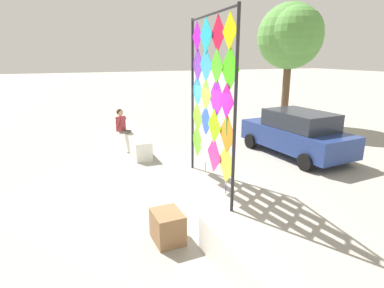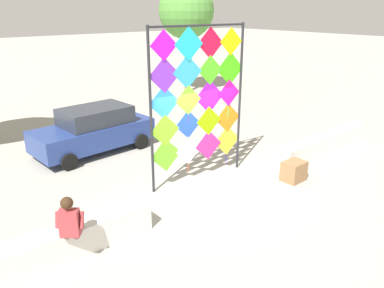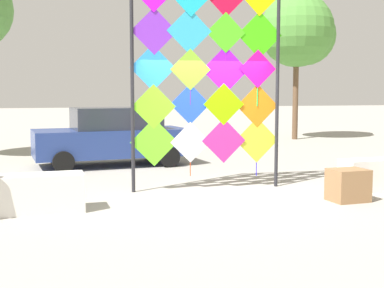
{
  "view_description": "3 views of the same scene",
  "coord_description": "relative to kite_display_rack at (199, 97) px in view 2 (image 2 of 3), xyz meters",
  "views": [
    {
      "loc": [
        6.92,
        -2.69,
        3.27
      ],
      "look_at": [
        0.19,
        0.08,
        1.23
      ],
      "focal_mm": 29.61,
      "sensor_mm": 36.0,
      "label": 1
    },
    {
      "loc": [
        -6.27,
        -6.79,
        4.6
      ],
      "look_at": [
        -0.39,
        0.38,
        1.21
      ],
      "focal_mm": 35.18,
      "sensor_mm": 36.0,
      "label": 2
    },
    {
      "loc": [
        -3.12,
        -8.66,
        1.87
      ],
      "look_at": [
        -0.27,
        0.63,
        0.9
      ],
      "focal_mm": 47.29,
      "sensor_mm": 36.0,
      "label": 3
    }
  ],
  "objects": [
    {
      "name": "ground",
      "position": [
        -0.03,
        -0.62,
        -2.36
      ],
      "size": [
        120.0,
        120.0,
        0.0
      ],
      "primitive_type": "plane",
      "color": "#9E998E"
    },
    {
      "name": "plaza_ledge_left",
      "position": [
        -4.67,
        -1.07,
        -2.06
      ],
      "size": [
        4.41,
        0.53,
        0.61
      ],
      "primitive_type": "cube",
      "color": "silver",
      "rests_on": "ground"
    },
    {
      "name": "plaza_ledge_right",
      "position": [
        4.61,
        -1.07,
        -2.06
      ],
      "size": [
        4.41,
        0.53,
        0.61
      ],
      "primitive_type": "cube",
      "color": "silver",
      "rests_on": "ground"
    },
    {
      "name": "kite_display_rack",
      "position": [
        0.0,
        0.0,
        0.0
      ],
      "size": [
        3.0,
        0.33,
        4.22
      ],
      "color": "#232328",
      "rests_on": "ground"
    },
    {
      "name": "seated_vendor",
      "position": [
        -4.23,
        -1.39,
        -1.51
      ],
      "size": [
        0.68,
        0.7,
        1.46
      ],
      "color": "#666056",
      "rests_on": "ground"
    },
    {
      "name": "parked_car",
      "position": [
        -1.29,
        3.85,
        -1.59
      ],
      "size": [
        4.0,
        2.1,
        1.51
      ],
      "color": "navy",
      "rests_on": "ground"
    },
    {
      "name": "cardboard_box_large",
      "position": [
        2.0,
        -1.78,
        -2.08
      ],
      "size": [
        0.65,
        0.52,
        0.56
      ],
      "primitive_type": "cube",
      "rotation": [
        0.0,
        0.0,
        0.03
      ],
      "color": "olive",
      "rests_on": "ground"
    },
    {
      "name": "tree_broadleaf",
      "position": [
        7.24,
        9.48,
        2.0
      ],
      "size": [
        3.46,
        3.32,
        5.9
      ],
      "color": "brown",
      "rests_on": "ground"
    }
  ]
}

